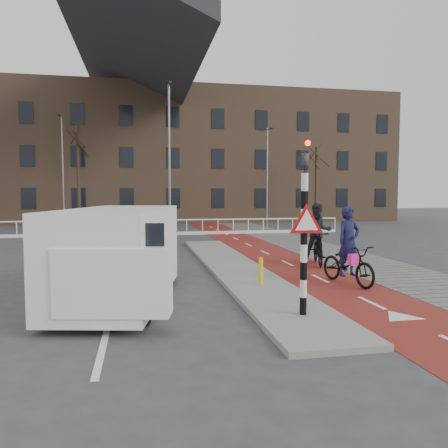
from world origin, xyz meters
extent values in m
plane|color=#38383A|center=(0.00, 0.00, 0.00)|extent=(120.00, 120.00, 0.00)
cube|color=maroon|center=(1.50, 10.00, 0.01)|extent=(2.50, 60.00, 0.01)
cube|color=slate|center=(4.30, 10.00, 0.01)|extent=(3.00, 60.00, 0.01)
cube|color=gray|center=(-0.70, 4.00, 0.06)|extent=(1.80, 16.00, 0.12)
cylinder|color=black|center=(-0.60, -2.00, 1.56)|extent=(0.14, 0.14, 2.88)
imported|color=black|center=(-0.60, -2.00, 3.40)|extent=(0.13, 0.16, 0.80)
cylinder|color=#FF0C05|center=(-0.60, -2.14, 3.58)|extent=(0.11, 0.02, 0.11)
cylinder|color=yellow|center=(-0.65, 1.01, 0.49)|extent=(0.12, 0.12, 0.74)
imported|color=black|center=(1.94, 1.10, 0.58)|extent=(1.22, 2.27, 1.13)
imported|color=#17163E|center=(1.94, 1.10, 1.24)|extent=(0.81, 0.62, 1.97)
cube|color=#F222A1|center=(1.82, 0.56, 0.80)|extent=(0.28, 0.21, 0.31)
imported|color=black|center=(2.45, 4.44, 0.64)|extent=(1.12, 2.19, 1.26)
imported|color=black|center=(2.45, 4.44, 1.24)|extent=(1.13, 0.98, 1.98)
cube|color=white|center=(-4.34, 0.19, 1.20)|extent=(3.08, 5.52, 2.08)
cube|color=#23A055|center=(-5.39, 0.19, 1.10)|extent=(0.68, 3.27, 0.55)
cube|color=#23A055|center=(-3.29, 0.19, 1.10)|extent=(0.68, 3.27, 0.55)
cube|color=black|center=(-4.34, -2.06, 1.60)|extent=(1.85, 0.42, 0.90)
cylinder|color=black|center=(-5.56, -1.37, 0.36)|extent=(0.40, 0.77, 0.73)
cylinder|color=black|center=(-3.82, -1.72, 0.36)|extent=(0.40, 0.77, 0.73)
cylinder|color=black|center=(-4.85, 2.10, 0.36)|extent=(0.40, 0.77, 0.73)
cylinder|color=black|center=(-3.12, 1.75, 0.36)|extent=(0.40, 0.77, 0.73)
cube|color=silver|center=(-5.00, 17.00, 0.95)|extent=(28.00, 0.08, 0.08)
cube|color=silver|center=(-5.00, 17.00, 0.10)|extent=(28.00, 0.10, 0.20)
cube|color=#7F6047|center=(-3.00, 32.00, 6.00)|extent=(46.00, 10.00, 12.00)
cylinder|color=#312115|center=(-8.59, 25.55, 3.93)|extent=(0.25, 0.25, 7.86)
cylinder|color=#312115|center=(10.64, 24.20, 3.24)|extent=(0.23, 0.23, 6.48)
cylinder|color=slate|center=(-2.26, 13.79, 4.23)|extent=(0.12, 0.12, 8.47)
cylinder|color=slate|center=(-9.47, 23.93, 4.16)|extent=(0.12, 0.12, 8.32)
cylinder|color=slate|center=(5.59, 21.59, 3.74)|extent=(0.12, 0.12, 7.47)
camera|label=1|loc=(-3.84, -10.32, 2.59)|focal=35.00mm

